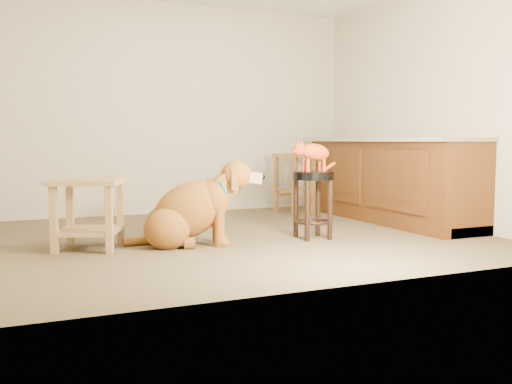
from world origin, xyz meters
name	(u,v)px	position (x,y,z in m)	size (l,w,h in m)	color
floor	(238,236)	(0.00, 0.00, 0.00)	(4.50, 4.00, 0.01)	brown
room_shell	(238,57)	(0.00, 0.00, 1.68)	(4.54, 4.04, 2.62)	#BCB597
cabinet_run	(388,182)	(1.94, 0.30, 0.44)	(0.70, 2.56, 0.94)	#4D290D
padded_stool	(313,191)	(0.59, -0.38, 0.44)	(0.38, 0.38, 0.63)	black
wood_stool	(295,182)	(1.30, 1.34, 0.39)	(0.50, 0.50, 0.75)	brown
side_table	(88,203)	(-1.38, -0.07, 0.39)	(0.74, 0.74, 0.59)	olive
golden_retriever	(190,212)	(-0.55, -0.25, 0.29)	(1.19, 0.71, 0.79)	brown
tabby_kitten	(312,153)	(0.58, -0.38, 0.80)	(0.50, 0.18, 0.31)	#A33510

